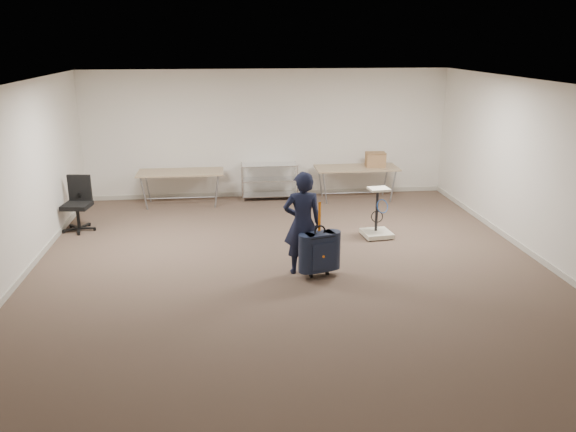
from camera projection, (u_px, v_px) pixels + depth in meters
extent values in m
plane|color=#4A382D|center=(292.00, 273.00, 8.53)|extent=(9.00, 9.00, 0.00)
plane|color=silver|center=(268.00, 134.00, 12.37)|extent=(8.00, 0.00, 8.00)
plane|color=silver|center=(369.00, 346.00, 3.85)|extent=(8.00, 0.00, 8.00)
plane|color=silver|center=(2.00, 192.00, 7.69)|extent=(0.00, 9.00, 9.00)
plane|color=silver|center=(552.00, 177.00, 8.54)|extent=(0.00, 9.00, 9.00)
plane|color=white|center=(292.00, 85.00, 7.69)|extent=(8.00, 8.00, 0.00)
cube|color=beige|center=(268.00, 193.00, 12.77)|extent=(8.00, 0.02, 0.10)
cube|color=beige|center=(18.00, 283.00, 8.09)|extent=(0.02, 9.00, 0.10)
cube|color=beige|center=(540.00, 259.00, 8.94)|extent=(0.02, 9.00, 0.10)
cube|color=#8C6F56|center=(181.00, 172.00, 11.86)|extent=(1.80, 0.75, 0.03)
cylinder|color=gray|center=(182.00, 198.00, 12.03)|extent=(1.50, 0.02, 0.02)
cylinder|color=gray|center=(144.00, 194.00, 11.60)|extent=(0.13, 0.04, 0.69)
cylinder|color=gray|center=(217.00, 192.00, 11.76)|extent=(0.13, 0.04, 0.69)
cylinder|color=gray|center=(148.00, 186.00, 12.17)|extent=(0.13, 0.04, 0.69)
cylinder|color=gray|center=(217.00, 185.00, 12.33)|extent=(0.13, 0.04, 0.69)
cube|color=#8C6F56|center=(357.00, 168.00, 12.26)|extent=(1.80, 0.75, 0.03)
cylinder|color=gray|center=(356.00, 193.00, 12.43)|extent=(1.50, 0.02, 0.02)
cylinder|color=gray|center=(325.00, 188.00, 12.01)|extent=(0.13, 0.04, 0.69)
cylinder|color=gray|center=(393.00, 187.00, 12.17)|extent=(0.13, 0.04, 0.69)
cylinder|color=gray|center=(320.00, 182.00, 12.58)|extent=(0.13, 0.04, 0.69)
cylinder|color=gray|center=(385.00, 180.00, 12.74)|extent=(0.13, 0.04, 0.69)
cylinder|color=silver|center=(242.00, 185.00, 12.12)|extent=(0.02, 0.02, 0.80)
cylinder|color=silver|center=(298.00, 183.00, 12.24)|extent=(0.02, 0.02, 0.80)
cylinder|color=silver|center=(242.00, 180.00, 12.54)|extent=(0.02, 0.02, 0.80)
cylinder|color=silver|center=(295.00, 178.00, 12.67)|extent=(0.02, 0.02, 0.80)
cube|color=silver|center=(269.00, 194.00, 12.48)|extent=(1.20, 0.45, 0.02)
cube|color=silver|center=(269.00, 179.00, 12.38)|extent=(1.20, 0.45, 0.02)
cube|color=silver|center=(269.00, 165.00, 12.28)|extent=(1.20, 0.45, 0.01)
imported|color=black|center=(302.00, 223.00, 8.34)|extent=(0.58, 0.38, 1.58)
cube|color=black|center=(319.00, 252.00, 8.31)|extent=(0.47, 0.35, 0.58)
cube|color=black|center=(319.00, 270.00, 8.42)|extent=(0.41, 0.27, 0.03)
cylinder|color=black|center=(311.00, 275.00, 8.37)|extent=(0.05, 0.08, 0.08)
cylinder|color=black|center=(327.00, 273.00, 8.47)|extent=(0.05, 0.08, 0.08)
torus|color=black|center=(320.00, 231.00, 8.21)|extent=(0.18, 0.07, 0.18)
cube|color=orange|center=(319.00, 217.00, 8.17)|extent=(0.04, 0.02, 0.45)
cylinder|color=black|center=(79.00, 228.00, 10.44)|extent=(0.61, 0.61, 0.09)
cylinder|color=black|center=(78.00, 217.00, 10.38)|extent=(0.06, 0.06, 0.41)
cube|color=black|center=(77.00, 206.00, 10.31)|extent=(0.53, 0.53, 0.08)
cube|color=black|center=(80.00, 188.00, 10.44)|extent=(0.43, 0.12, 0.49)
cube|color=beige|center=(377.00, 233.00, 10.11)|extent=(0.55, 0.55, 0.08)
cylinder|color=black|center=(369.00, 240.00, 9.91)|extent=(0.06, 0.06, 0.04)
cylinder|color=black|center=(377.00, 210.00, 10.02)|extent=(0.05, 0.05, 0.79)
cube|color=beige|center=(379.00, 189.00, 9.86)|extent=(0.38, 0.33, 0.04)
torus|color=blue|center=(382.00, 206.00, 9.88)|extent=(0.26, 0.13, 0.24)
cube|color=#977146|center=(375.00, 159.00, 12.27)|extent=(0.44, 0.35, 0.31)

